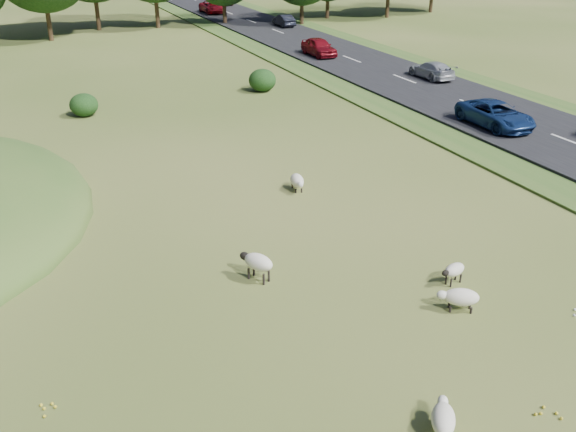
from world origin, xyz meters
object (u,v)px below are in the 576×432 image
object	(u,v)px
car_7	(213,7)
car_3	(432,70)
sheep_4	(297,181)
sheep_2	(460,297)
car_0	(319,47)
sheep_1	(443,418)
car_6	(496,114)
sheep_0	(257,262)
car_2	(284,20)
sheep_5	(454,270)

from	to	relation	value
car_7	car_3	bearing A→B (deg)	-84.72
sheep_4	car_7	bearing A→B (deg)	176.16
sheep_2	car_0	size ratio (longest dim) A/B	0.30
sheep_1	sheep_4	world-z (taller)	sheep_4
sheep_1	sheep_4	bearing A→B (deg)	23.11
car_6	sheep_4	bearing A→B (deg)	-165.27
car_3	sheep_0	bearing A→B (deg)	44.60
car_2	car_6	bearing A→B (deg)	84.44
car_0	car_2	xyz separation A→B (m)	(3.80, 16.50, -0.12)
sheep_2	sheep_1	bearing A→B (deg)	78.56
car_3	car_7	bearing A→B (deg)	-84.72
sheep_5	car_2	xyz separation A→B (m)	(16.21, 51.89, 0.36)
car_0	car_2	size ratio (longest dim) A/B	1.16
sheep_1	sheep_5	bearing A→B (deg)	-4.16
sheep_5	car_2	bearing A→B (deg)	-121.00
car_0	car_7	bearing A→B (deg)	90.00
sheep_4	car_6	bearing A→B (deg)	114.69
sheep_2	car_6	size ratio (longest dim) A/B	0.27
sheep_1	car_7	xyz separation A→B (m)	(16.77, 70.97, 0.50)
sheep_1	sheep_5	distance (m)	6.99
sheep_4	car_3	xyz separation A→B (m)	(17.61, 15.16, 0.40)
sheep_0	sheep_1	bearing A→B (deg)	159.52
sheep_4	car_0	size ratio (longest dim) A/B	0.30
sheep_0	sheep_4	bearing A→B (deg)	-63.88
sheep_2	sheep_0	bearing A→B (deg)	-10.22
sheep_0	car_7	xyz separation A→B (m)	(18.15, 62.74, 0.29)
sheep_5	sheep_2	bearing A→B (deg)	46.34
sheep_2	car_3	bearing A→B (deg)	-93.65
sheep_5	car_0	bearing A→B (deg)	-122.97
sheep_0	sheep_2	size ratio (longest dim) A/B	1.02
sheep_5	car_6	xyz separation A→B (m)	(12.41, 12.89, 0.44)
sheep_2	car_0	world-z (taller)	car_0
sheep_1	car_6	bearing A→B (deg)	-7.94
sheep_2	sheep_5	size ratio (longest dim) A/B	1.27
sheep_0	car_6	distance (m)	20.78
sheep_2	sheep_5	world-z (taller)	sheep_2
sheep_5	sheep_0	bearing A→B (deg)	-39.42
sheep_5	car_0	distance (m)	37.51
car_3	car_7	distance (m)	41.27
sheep_4	car_3	size ratio (longest dim) A/B	0.31
car_3	car_6	bearing A→B (deg)	71.76
car_3	car_2	bearing A→B (deg)	-90.00
sheep_0	sheep_4	size ratio (longest dim) A/B	1.03
sheep_5	car_2	distance (m)	54.37
sheep_0	car_6	size ratio (longest dim) A/B	0.27
sheep_0	car_6	bearing A→B (deg)	-90.91
car_0	car_3	world-z (taller)	car_0
sheep_2	car_3	distance (m)	30.90
car_3	car_7	xyz separation A→B (m)	(-3.80, 41.09, 0.10)
car_2	car_3	xyz separation A→B (m)	(0.00, -27.47, -0.01)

